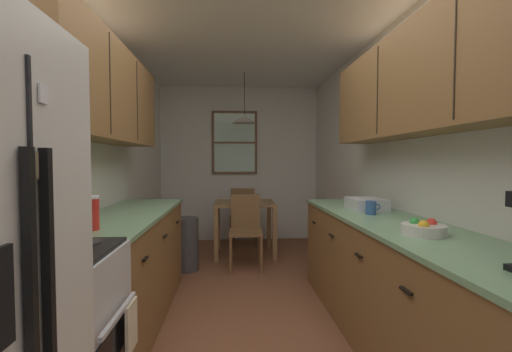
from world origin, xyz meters
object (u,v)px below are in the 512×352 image
at_px(microwave_over_range, 6,88).
at_px(storage_canister, 90,213).
at_px(trash_bin, 185,244).
at_px(dining_chair_far, 243,213).
at_px(stove_range, 41,351).
at_px(dish_rack, 366,204).
at_px(dining_table, 245,211).
at_px(mug_by_coffeemaker, 371,208).
at_px(fruit_bowl, 424,228).
at_px(dining_chair_near, 246,227).

relative_size(microwave_over_range, storage_canister, 2.99).
height_order(trash_bin, storage_canister, storage_canister).
height_order(microwave_over_range, dining_chair_far, microwave_over_range).
bearing_deg(stove_range, dining_chair_far, 74.77).
distance_m(stove_range, microwave_over_range, 1.17).
bearing_deg(storage_canister, dish_rack, 19.79).
height_order(dining_chair_far, trash_bin, dining_chair_far).
height_order(dining_table, mug_by_coffeemaker, mug_by_coffeemaker).
distance_m(mug_by_coffeemaker, fruit_bowl, 0.75).
bearing_deg(fruit_bowl, dining_chair_far, 104.28).
relative_size(dining_table, dish_rack, 2.43).
xyz_separation_m(dining_chair_near, fruit_bowl, (0.91, -2.38, 0.44)).
bearing_deg(mug_by_coffeemaker, microwave_over_range, -153.02).
bearing_deg(dining_chair_far, storage_canister, -107.87).
height_order(stove_range, dish_rack, stove_range).
height_order(dining_table, dish_rack, dish_rack).
xyz_separation_m(trash_bin, dish_rack, (1.72, -1.31, 0.63)).
relative_size(stove_range, dining_chair_near, 1.22).
relative_size(stove_range, dish_rack, 3.24).
relative_size(microwave_over_range, mug_by_coffeemaker, 5.25).
relative_size(dining_table, dining_chair_near, 0.92).
relative_size(microwave_over_range, dining_chair_far, 0.69).
bearing_deg(dining_table, fruit_bowl, -73.00).
bearing_deg(dining_chair_near, fruit_bowl, -69.01).
bearing_deg(fruit_bowl, dish_rack, 86.00).
xyz_separation_m(trash_bin, storage_canister, (-0.30, -2.03, 0.69)).
bearing_deg(dish_rack, trash_bin, 142.71).
xyz_separation_m(dining_table, trash_bin, (-0.74, -0.64, -0.30)).
bearing_deg(dish_rack, mug_by_coffeemaker, -104.10).
relative_size(stove_range, microwave_over_range, 1.77).
height_order(storage_canister, dish_rack, storage_canister).
bearing_deg(fruit_bowl, trash_bin, 125.44).
distance_m(microwave_over_range, storage_canister, 0.86).
distance_m(trash_bin, dish_rack, 2.25).
height_order(stove_range, dining_chair_near, stove_range).
xyz_separation_m(dining_table, dish_rack, (0.97, -1.95, 0.34)).
relative_size(stove_range, trash_bin, 1.73).
height_order(dining_chair_far, fruit_bowl, fruit_bowl).
distance_m(dining_chair_far, mug_by_coffeemaker, 2.96).
xyz_separation_m(dining_chair_near, storage_canister, (-1.04, -2.10, 0.50)).
bearing_deg(dining_table, storage_canister, -111.33).
distance_m(storage_canister, dish_rack, 2.14).
distance_m(dining_table, dining_chair_near, 0.59).
height_order(dining_chair_near, dining_chair_far, same).
height_order(mug_by_coffeemaker, dish_rack, mug_by_coffeemaker).
relative_size(dining_table, mug_by_coffeemaker, 6.97).
relative_size(trash_bin, fruit_bowl, 2.64).
bearing_deg(mug_by_coffeemaker, dining_chair_far, 108.06).
xyz_separation_m(stove_range, dining_chair_near, (1.03, 2.67, 0.03)).
xyz_separation_m(stove_range, mug_by_coffeemaker, (1.95, 1.05, 0.48)).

